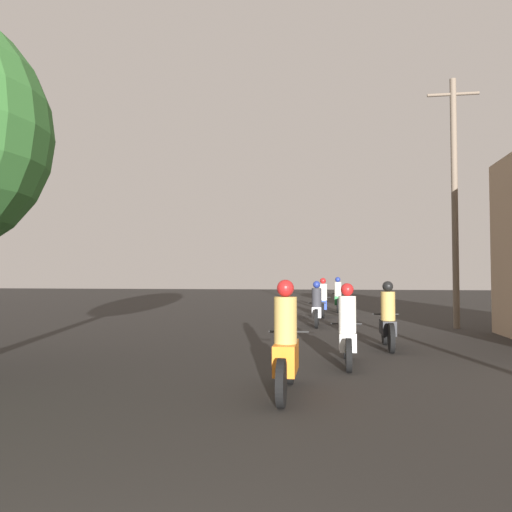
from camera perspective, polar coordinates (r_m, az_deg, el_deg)
motorcycle_orange at (r=7.12m, az=3.44°, el=-10.54°), size 0.60×2.01×1.61m
motorcycle_white at (r=9.54m, az=10.40°, el=-8.59°), size 0.60×1.99×1.53m
motorcycle_black at (r=11.86m, az=14.83°, el=-7.28°), size 0.60×1.97×1.54m
motorcycle_silver at (r=16.63m, az=6.96°, el=-5.93°), size 0.60×1.86×1.50m
motorcycle_blue at (r=20.44m, az=7.67°, el=-5.16°), size 0.60×1.90×1.58m
motorcycle_green at (r=23.43m, az=9.34°, el=-4.74°), size 0.60×2.07×1.61m
utility_pole_far at (r=17.25m, az=21.76°, el=6.25°), size 1.60×0.20×8.02m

